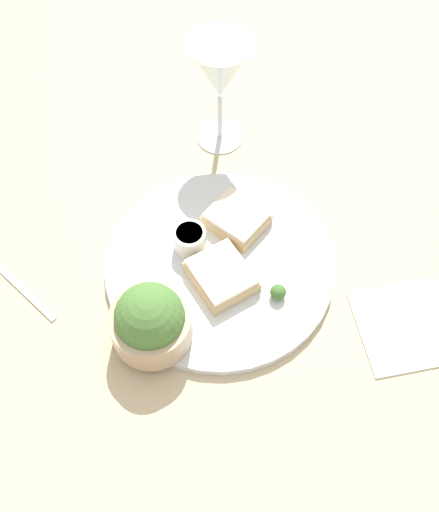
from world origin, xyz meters
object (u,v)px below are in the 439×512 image
salad_bowl (150,321)px  fork (12,279)px  sauce_ramekin (190,239)px  wine_glass (220,74)px  cheese_toast_far (236,219)px  cheese_toast_near (222,275)px  napkin (407,325)px

salad_bowl → fork: size_ratio=0.61×
sauce_ramekin → wine_glass: bearing=-81.0°
salad_bowl → cheese_toast_far: salad_bowl is taller
cheese_toast_far → wine_glass: 0.21m
cheese_toast_far → wine_glass: size_ratio=0.53×
salad_bowl → cheese_toast_near: salad_bowl is taller
napkin → fork: (0.54, 0.12, 0.00)m
salad_bowl → wine_glass: size_ratio=0.57×
salad_bowl → cheese_toast_near: size_ratio=0.93×
napkin → fork: same height
salad_bowl → fork: salad_bowl is taller
wine_glass → cheese_toast_near: bearing=110.3°
wine_glass → sauce_ramekin: bearing=99.0°
sauce_ramekin → salad_bowl: bearing=91.4°
cheese_toast_near → wine_glass: wine_glass is taller
salad_bowl → napkin: (-0.31, -0.13, -0.05)m
sauce_ramekin → napkin: bearing=178.0°
cheese_toast_near → cheese_toast_far: 0.10m
cheese_toast_near → fork: bearing=18.4°
salad_bowl → fork: 0.23m
sauce_ramekin → fork: bearing=30.7°
cheese_toast_far → wine_glass: wine_glass is taller
sauce_ramekin → cheese_toast_far: 0.08m
sauce_ramekin → cheese_toast_near: size_ratio=0.40×
cheese_toast_near → napkin: (-0.26, -0.03, -0.02)m
napkin → fork: size_ratio=1.01×
napkin → cheese_toast_far: bearing=-14.7°
sauce_ramekin → cheese_toast_near: sauce_ramekin is taller
salad_bowl → fork: (0.22, -0.01, -0.05)m
cheese_toast_far → napkin: cheese_toast_far is taller
cheese_toast_near → cheese_toast_far: bearing=-82.5°
sauce_ramekin → cheese_toast_far: bearing=-128.9°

